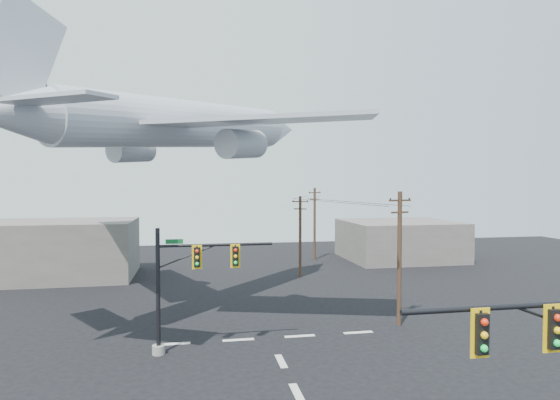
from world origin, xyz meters
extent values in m
cube|color=beige|center=(0.00, 4.00, 0.01)|extent=(0.40, 2.00, 0.01)
cube|color=beige|center=(0.00, 8.00, 0.01)|extent=(0.40, 2.00, 0.01)
cube|color=beige|center=(-6.00, 12.00, 0.01)|extent=(2.00, 0.40, 0.01)
cube|color=beige|center=(-2.00, 12.00, 0.01)|extent=(2.00, 0.40, 0.01)
cube|color=beige|center=(2.00, 12.00, 0.01)|extent=(2.00, 0.40, 0.01)
cube|color=beige|center=(6.00, 12.00, 0.01)|extent=(2.00, 0.40, 0.01)
cylinder|color=black|center=(4.34, -5.35, 6.36)|extent=(7.02, 0.17, 0.17)
cube|color=black|center=(5.51, -5.51, 5.69)|extent=(0.36, 0.32, 1.17)
cube|color=yellow|center=(5.51, -5.48, 5.69)|extent=(0.58, 0.04, 1.43)
sphere|color=red|center=(5.51, -5.69, 6.06)|extent=(0.21, 0.21, 0.21)
sphere|color=#ECAF0C|center=(5.51, -5.69, 5.69)|extent=(0.21, 0.21, 0.21)
sphere|color=#0BBF40|center=(5.51, -5.69, 5.32)|extent=(0.21, 0.21, 0.21)
cube|color=black|center=(3.17, -5.51, 5.69)|extent=(0.36, 0.32, 1.17)
cube|color=yellow|center=(3.17, -5.48, 5.69)|extent=(0.58, 0.04, 1.43)
sphere|color=red|center=(3.17, -5.69, 6.06)|extent=(0.21, 0.21, 0.21)
sphere|color=#ECAF0C|center=(3.17, -5.69, 5.69)|extent=(0.21, 0.21, 0.21)
sphere|color=#0BBF40|center=(3.17, -5.69, 5.32)|extent=(0.21, 0.21, 0.21)
cylinder|color=gray|center=(-6.80, 10.39, 0.26)|extent=(0.74, 0.74, 0.53)
cylinder|color=black|center=(-6.80, 10.39, 3.68)|extent=(0.25, 0.25, 7.36)
cylinder|color=black|center=(-3.45, 10.39, 6.31)|extent=(6.70, 0.17, 0.17)
cylinder|color=black|center=(-5.13, 10.39, 5.68)|extent=(3.58, 0.08, 0.08)
cube|color=black|center=(-4.57, 10.24, 5.65)|extent=(0.36, 0.32, 1.16)
cube|color=yellow|center=(-4.57, 10.26, 5.65)|extent=(0.58, 0.04, 1.42)
sphere|color=red|center=(-4.57, 10.06, 6.01)|extent=(0.21, 0.21, 0.21)
sphere|color=#ECAF0C|center=(-4.57, 10.06, 5.65)|extent=(0.21, 0.21, 0.21)
sphere|color=#0BBF40|center=(-4.57, 10.06, 5.28)|extent=(0.21, 0.21, 0.21)
cube|color=black|center=(-2.34, 10.24, 5.65)|extent=(0.36, 0.32, 1.16)
cube|color=yellow|center=(-2.34, 10.26, 5.65)|extent=(0.58, 0.04, 1.42)
sphere|color=red|center=(-2.34, 10.06, 6.01)|extent=(0.21, 0.21, 0.21)
sphere|color=#ECAF0C|center=(-2.34, 10.06, 5.65)|extent=(0.21, 0.21, 0.21)
sphere|color=#0BBF40|center=(-2.34, 10.06, 5.28)|extent=(0.21, 0.21, 0.21)
cube|color=#0B4F21|center=(-5.86, 10.33, 6.57)|extent=(1.00, 0.04, 0.27)
cylinder|color=#452D1D|center=(9.39, 13.06, 4.69)|extent=(0.31, 0.31, 9.39)
cube|color=#452D1D|center=(9.39, 13.06, 8.76)|extent=(1.84, 0.63, 0.13)
cube|color=#452D1D|center=(9.39, 13.06, 7.93)|extent=(1.44, 0.52, 0.13)
cylinder|color=black|center=(8.59, 12.83, 8.87)|extent=(0.10, 0.10, 0.13)
cylinder|color=black|center=(9.39, 13.06, 8.87)|extent=(0.10, 0.10, 0.13)
cylinder|color=black|center=(10.19, 13.29, 8.87)|extent=(0.10, 0.10, 0.13)
cylinder|color=#452D1D|center=(6.41, 30.76, 4.31)|extent=(0.29, 0.29, 8.61)
cube|color=#452D1D|center=(6.41, 30.76, 8.03)|extent=(1.66, 0.75, 0.12)
cube|color=#452D1D|center=(6.41, 30.76, 7.26)|extent=(1.30, 0.61, 0.12)
cylinder|color=black|center=(5.69, 31.05, 8.13)|extent=(0.10, 0.10, 0.12)
cylinder|color=black|center=(6.41, 30.76, 8.13)|extent=(0.10, 0.10, 0.12)
cylinder|color=black|center=(7.13, 30.48, 8.13)|extent=(0.10, 0.10, 0.12)
cylinder|color=#452D1D|center=(10.90, 41.70, 4.70)|extent=(0.32, 0.32, 9.39)
cube|color=#452D1D|center=(10.90, 41.70, 8.75)|extent=(1.82, 0.87, 0.13)
cube|color=#452D1D|center=(10.90, 41.70, 7.90)|extent=(1.43, 0.70, 0.13)
cylinder|color=black|center=(10.11, 41.37, 8.86)|extent=(0.11, 0.11, 0.13)
cylinder|color=black|center=(10.90, 41.70, 8.86)|extent=(0.11, 0.11, 0.13)
cylinder|color=black|center=(11.68, 42.03, 8.86)|extent=(0.11, 0.11, 0.13)
cylinder|color=black|center=(7.09, 21.91, 8.35)|extent=(2.95, 17.71, 0.03)
cylinder|color=black|center=(7.84, 36.23, 8.34)|extent=(4.44, 10.95, 0.03)
cylinder|color=black|center=(8.70, 21.91, 8.35)|extent=(3.07, 17.71, 0.03)
cylinder|color=black|center=(9.47, 36.23, 8.34)|extent=(4.60, 10.95, 0.03)
cylinder|color=#B1B5BD|center=(-5.22, 19.00, 14.47)|extent=(17.71, 19.04, 5.05)
cone|color=#B1B5BD|center=(3.90, 29.08, 15.40)|extent=(6.10, 6.22, 3.87)
cone|color=#B1B5BD|center=(-14.34, 8.93, 13.54)|extent=(5.82, 5.96, 3.52)
cube|color=#B1B5BD|center=(-12.10, 23.18, 14.03)|extent=(10.18, 15.18, 0.62)
cube|color=#B1B5BD|center=(-0.38, 12.57, 14.03)|extent=(15.20, 9.00, 0.62)
cylinder|color=#B1B5BD|center=(-9.65, 22.34, 12.66)|extent=(3.94, 4.05, 2.23)
cylinder|color=#B1B5BD|center=(-1.45, 14.92, 12.66)|extent=(3.94, 4.05, 2.23)
cube|color=#B1B5BD|center=(-13.66, 9.67, 16.93)|extent=(3.75, 4.11, 6.43)
cube|color=#B1B5BD|center=(-11.32, 6.99, 14.02)|extent=(6.03, 4.69, 0.36)
cube|color=#68645C|center=(-20.00, 35.00, 3.00)|extent=(18.00, 10.00, 6.00)
cube|color=#68645C|center=(22.00, 40.00, 2.50)|extent=(14.00, 12.00, 5.00)
camera|label=1|loc=(-4.83, -17.31, 9.92)|focal=30.00mm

